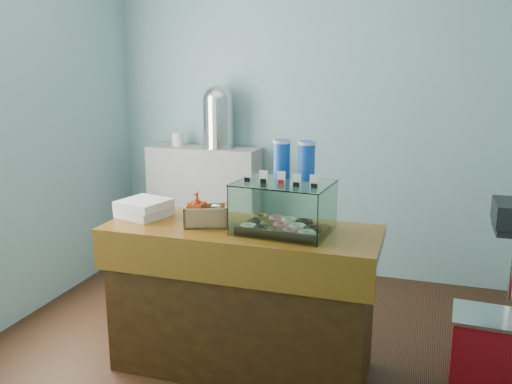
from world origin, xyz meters
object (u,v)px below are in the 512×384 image
(counter, at_px, (241,298))
(red_cooler, at_px, (490,346))
(coffee_urn, at_px, (218,115))
(display_case, at_px, (285,202))

(counter, distance_m, red_cooler, 1.50)
(coffee_urn, bearing_deg, display_case, -56.87)
(red_cooler, bearing_deg, coffee_urn, 154.07)
(display_case, xyz_separation_m, coffee_urn, (-1.02, 1.56, 0.32))
(display_case, relative_size, coffee_urn, 1.01)
(display_case, xyz_separation_m, red_cooler, (1.18, 0.33, -0.86))
(coffee_urn, xyz_separation_m, red_cooler, (2.19, -1.23, -1.19))
(counter, bearing_deg, red_cooler, 13.72)
(display_case, height_order, red_cooler, display_case)
(coffee_urn, distance_m, red_cooler, 2.78)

